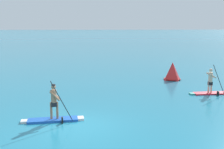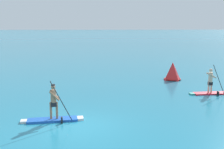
% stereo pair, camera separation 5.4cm
% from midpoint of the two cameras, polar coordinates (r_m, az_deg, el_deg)
% --- Properties ---
extents(ground, '(440.00, 440.00, 0.00)m').
position_cam_midpoint_polar(ground, '(13.30, -7.17, -9.94)').
color(ground, teal).
extents(paddleboarder_mid_center, '(2.92, 0.91, 2.03)m').
position_cam_midpoint_polar(paddleboarder_mid_center, '(14.02, -11.41, -7.31)').
color(paddleboarder_mid_center, blue).
rests_on(paddleboarder_mid_center, ground).
extents(paddleboarder_far_right, '(2.91, 0.92, 2.03)m').
position_cam_midpoint_polar(paddleboarder_far_right, '(20.00, 18.70, -2.48)').
color(paddleboarder_far_right, red).
rests_on(paddleboarder_far_right, ground).
extents(race_marker_buoy, '(1.49, 1.49, 1.43)m').
position_cam_midpoint_polar(race_marker_buoy, '(24.18, 11.62, 0.49)').
color(race_marker_buoy, red).
rests_on(race_marker_buoy, ground).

